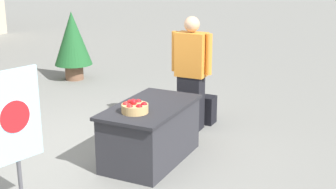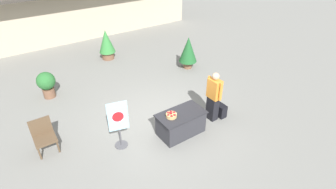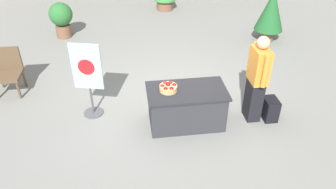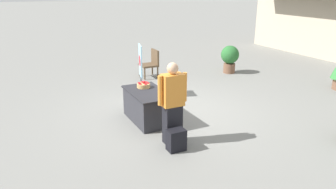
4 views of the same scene
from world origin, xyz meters
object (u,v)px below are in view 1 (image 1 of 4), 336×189
Objects in this scene: person_visitor at (191,73)px; backpack at (204,109)px; display_table at (151,133)px; potted_plant_far_right at (73,40)px; poster_board at (16,140)px; apple_basket at (135,107)px.

backpack is at bearing 166.13° from person_visitor.
backpack is (1.56, -0.08, -0.15)m from display_table.
potted_plant_far_right is (1.30, 3.37, 0.60)m from backpack.
poster_board reaches higher than potted_plant_far_right.
apple_basket is 1.56m from person_visitor.
display_table is 0.52m from apple_basket.
backpack is at bearing -111.08° from potted_plant_far_right.
display_table reaches higher than backpack.
potted_plant_far_right reaches higher than backpack.
person_visitor is at bearing -1.20° from apple_basket.
backpack is at bearing 94.55° from poster_board.
display_table is at bearing -5.72° from apple_basket.
apple_basket reaches higher than display_table.
potted_plant_far_right is at bearing 68.92° from backpack.
backpack is at bearing -2.90° from display_table.
poster_board is at bearing 169.82° from backpack.
person_visitor is 3.67m from potted_plant_far_right.
person_visitor is 1.12× the size of poster_board.
backpack is (1.88, -0.11, -0.56)m from apple_basket.
display_table is 4.38m from potted_plant_far_right.
poster_board is at bearing -9.75° from person_visitor.
potted_plant_far_right is (4.56, 2.79, 0.02)m from poster_board.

